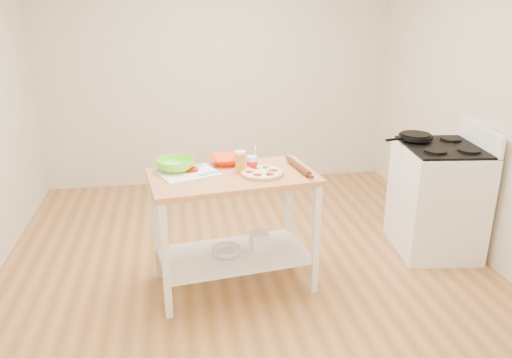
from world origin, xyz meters
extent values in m
cube|color=#AA753E|center=(0.00, 0.00, -0.01)|extent=(4.00, 4.50, 0.02)
cube|color=beige|center=(0.00, 2.26, 1.35)|extent=(4.00, 0.02, 2.70)
cube|color=beige|center=(0.00, -2.26, 1.35)|extent=(4.00, 0.02, 2.70)
cube|color=beige|center=(2.01, 0.00, 1.35)|extent=(0.02, 4.50, 2.70)
cube|color=tan|center=(-0.13, -0.15, 0.88)|extent=(1.25, 0.80, 0.04)
cube|color=white|center=(-0.13, -0.15, 0.25)|extent=(1.17, 0.72, 0.02)
cube|color=white|center=(-0.63, -0.50, 0.43)|extent=(0.06, 0.06, 0.86)
cube|color=white|center=(-0.71, 0.05, 0.43)|extent=(0.06, 0.06, 0.86)
cube|color=white|center=(0.45, -0.35, 0.43)|extent=(0.06, 0.06, 0.86)
cube|color=white|center=(0.37, 0.20, 0.43)|extent=(0.06, 0.06, 0.86)
cube|color=white|center=(1.67, 0.16, 0.46)|extent=(0.72, 0.81, 0.92)
cube|color=black|center=(1.67, 0.16, 0.93)|extent=(0.67, 0.77, 0.02)
cube|color=white|center=(1.97, 0.13, 1.02)|extent=(0.12, 0.74, 0.18)
cylinder|color=black|center=(1.52, 0.36, 0.98)|extent=(0.29, 0.29, 0.03)
cube|color=black|center=(1.31, 0.31, 0.98)|extent=(0.18, 0.07, 0.02)
cylinder|color=#E8BD63|center=(0.08, -0.19, 0.91)|extent=(0.31, 0.31, 0.02)
cylinder|color=#E8BD63|center=(0.08, -0.19, 0.92)|extent=(0.31, 0.31, 0.01)
cylinder|color=white|center=(0.08, -0.19, 0.92)|extent=(0.27, 0.27, 0.01)
cylinder|color=#AF1900|center=(0.17, -0.19, 0.93)|extent=(0.06, 0.06, 0.01)
cylinder|color=#AF1900|center=(0.12, -0.12, 0.93)|extent=(0.06, 0.06, 0.01)
cylinder|color=#AF1900|center=(0.03, -0.12, 0.93)|extent=(0.06, 0.06, 0.01)
cylinder|color=#AF1900|center=(-0.01, -0.19, 0.93)|extent=(0.06, 0.06, 0.01)
cylinder|color=#AF1900|center=(0.03, -0.27, 0.93)|extent=(0.06, 0.06, 0.01)
cylinder|color=#AF1900|center=(0.12, -0.27, 0.93)|extent=(0.06, 0.06, 0.01)
sphere|color=white|center=(0.13, -0.17, 0.93)|extent=(0.04, 0.04, 0.04)
sphere|color=white|center=(0.07, -0.12, 0.93)|extent=(0.04, 0.04, 0.04)
sphere|color=white|center=(0.00, -0.18, 0.93)|extent=(0.04, 0.04, 0.04)
plane|color=#126319|center=(0.12, -0.20, 0.93)|extent=(0.03, 0.03, 0.00)
plane|color=#126319|center=(0.14, -0.13, 0.93)|extent=(0.04, 0.04, 0.00)
plane|color=#126319|center=(0.06, -0.13, 0.93)|extent=(0.03, 0.03, 0.00)
plane|color=#126319|center=(-0.01, -0.17, 0.93)|extent=(0.03, 0.03, 0.00)
plane|color=#126319|center=(0.01, -0.26, 0.93)|extent=(0.04, 0.04, 0.00)
plane|color=#126319|center=(0.10, -0.28, 0.93)|extent=(0.03, 0.03, 0.00)
cube|color=white|center=(-0.44, -0.10, 0.91)|extent=(0.48, 0.42, 0.01)
cube|color=#F4EACC|center=(-0.58, -0.07, 0.92)|extent=(0.03, 0.03, 0.02)
cube|color=#F4EACC|center=(-0.54, -0.06, 0.92)|extent=(0.03, 0.03, 0.02)
cube|color=#F4EACC|center=(-0.51, -0.05, 0.92)|extent=(0.03, 0.03, 0.02)
cube|color=#F4EACC|center=(-0.59, -0.04, 0.92)|extent=(0.03, 0.03, 0.02)
cube|color=#F4EACC|center=(-0.56, -0.03, 0.92)|extent=(0.03, 0.03, 0.02)
cube|color=#F4EACC|center=(-0.52, -0.02, 0.92)|extent=(0.03, 0.03, 0.02)
cylinder|color=#AF1900|center=(-0.43, -0.07, 0.92)|extent=(0.07, 0.07, 0.01)
cylinder|color=#AF1900|center=(-0.41, -0.06, 0.92)|extent=(0.07, 0.07, 0.01)
cylinder|color=#AF1900|center=(-0.40, -0.06, 0.93)|extent=(0.07, 0.07, 0.01)
cube|color=#4DCBB1|center=(-0.34, -0.16, 0.92)|extent=(0.06, 0.04, 0.01)
cylinder|color=#4DCBB1|center=(-0.27, -0.13, 0.92)|extent=(0.10, 0.02, 0.01)
cube|color=silver|center=(-0.41, 0.03, 0.91)|extent=(0.18, 0.07, 0.00)
cube|color=black|center=(-0.54, -0.01, 0.92)|extent=(0.10, 0.05, 0.01)
imported|color=#FF3202|center=(-0.15, 0.10, 0.93)|extent=(0.26, 0.26, 0.06)
imported|color=#74E323|center=(-0.53, 0.00, 0.95)|extent=(0.35, 0.35, 0.09)
cylinder|color=orange|center=(-0.07, -0.12, 0.97)|extent=(0.08, 0.08, 0.14)
cylinder|color=white|center=(-0.07, -0.12, 1.05)|extent=(0.08, 0.08, 0.02)
cylinder|color=white|center=(0.03, -0.06, 0.95)|extent=(0.08, 0.08, 0.10)
cylinder|color=red|center=(0.03, -0.06, 0.95)|extent=(0.08, 0.08, 0.04)
cylinder|color=silver|center=(0.05, -0.06, 1.03)|extent=(0.01, 0.05, 0.10)
cylinder|color=#542A13|center=(0.36, -0.13, 0.92)|extent=(0.10, 0.38, 0.04)
imported|color=silver|center=(-0.19, -0.17, 0.29)|extent=(0.23, 0.23, 0.07)
cube|color=white|center=(0.08, -0.09, 0.33)|extent=(0.15, 0.15, 0.13)
camera|label=1|loc=(-0.53, -3.51, 2.07)|focal=35.00mm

